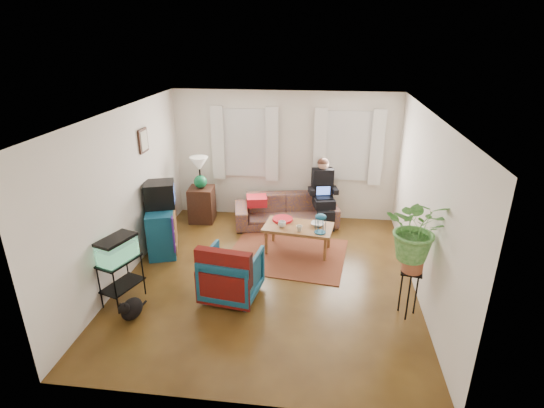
# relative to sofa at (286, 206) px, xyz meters

# --- Properties ---
(floor) EXTENTS (4.50, 5.00, 0.01)m
(floor) POSITION_rel_sofa_xyz_m (-0.08, -2.05, -0.40)
(floor) COLOR #4F2B14
(floor) RESTS_ON ground
(ceiling) EXTENTS (4.50, 5.00, 0.01)m
(ceiling) POSITION_rel_sofa_xyz_m (-0.08, -2.05, 2.20)
(ceiling) COLOR white
(ceiling) RESTS_ON wall_back
(wall_back) EXTENTS (4.50, 0.01, 2.60)m
(wall_back) POSITION_rel_sofa_xyz_m (-0.08, 0.45, 0.90)
(wall_back) COLOR silver
(wall_back) RESTS_ON floor
(wall_front) EXTENTS (4.50, 0.01, 2.60)m
(wall_front) POSITION_rel_sofa_xyz_m (-0.08, -4.55, 0.90)
(wall_front) COLOR silver
(wall_front) RESTS_ON floor
(wall_left) EXTENTS (0.01, 5.00, 2.60)m
(wall_left) POSITION_rel_sofa_xyz_m (-2.33, -2.05, 0.90)
(wall_left) COLOR silver
(wall_left) RESTS_ON floor
(wall_right) EXTENTS (0.01, 5.00, 2.60)m
(wall_right) POSITION_rel_sofa_xyz_m (2.17, -2.05, 0.90)
(wall_right) COLOR silver
(wall_right) RESTS_ON floor
(window_left) EXTENTS (1.08, 0.04, 1.38)m
(window_left) POSITION_rel_sofa_xyz_m (-0.88, 0.43, 1.15)
(window_left) COLOR white
(window_left) RESTS_ON wall_back
(window_right) EXTENTS (1.08, 0.04, 1.38)m
(window_right) POSITION_rel_sofa_xyz_m (1.17, 0.43, 1.15)
(window_right) COLOR white
(window_right) RESTS_ON wall_back
(curtains_left) EXTENTS (1.36, 0.06, 1.50)m
(curtains_left) POSITION_rel_sofa_xyz_m (-0.88, 0.35, 1.15)
(curtains_left) COLOR white
(curtains_left) RESTS_ON wall_back
(curtains_right) EXTENTS (1.36, 0.06, 1.50)m
(curtains_right) POSITION_rel_sofa_xyz_m (1.17, 0.35, 1.15)
(curtains_right) COLOR white
(curtains_right) RESTS_ON wall_back
(picture_frame) EXTENTS (0.04, 0.32, 0.40)m
(picture_frame) POSITION_rel_sofa_xyz_m (-2.30, -1.20, 1.55)
(picture_frame) COLOR #3D2616
(picture_frame) RESTS_ON wall_left
(area_rug) EXTENTS (2.18, 1.84, 0.01)m
(area_rug) POSITION_rel_sofa_xyz_m (0.13, -1.29, -0.39)
(area_rug) COLOR brown
(area_rug) RESTS_ON floor
(sofa) EXTENTS (2.17, 1.22, 0.80)m
(sofa) POSITION_rel_sofa_xyz_m (0.00, 0.00, 0.00)
(sofa) COLOR brown
(sofa) RESTS_ON floor
(seated_person) EXTENTS (0.63, 0.72, 1.22)m
(seated_person) POSITION_rel_sofa_xyz_m (0.72, 0.16, 0.21)
(seated_person) COLOR black
(seated_person) RESTS_ON sofa
(side_table) EXTENTS (0.52, 0.52, 0.71)m
(side_table) POSITION_rel_sofa_xyz_m (-1.73, -0.03, -0.04)
(side_table) COLOR #3C2216
(side_table) RESTS_ON floor
(table_lamp) EXTENTS (0.39, 0.39, 0.65)m
(table_lamp) POSITION_rel_sofa_xyz_m (-1.73, -0.03, 0.62)
(table_lamp) COLOR white
(table_lamp) RESTS_ON side_table
(dresser) EXTENTS (0.71, 1.00, 0.82)m
(dresser) POSITION_rel_sofa_xyz_m (-2.07, -1.38, 0.01)
(dresser) COLOR #12556E
(dresser) RESTS_ON floor
(crt_tv) EXTENTS (0.62, 0.59, 0.44)m
(crt_tv) POSITION_rel_sofa_xyz_m (-2.08, -1.29, 0.64)
(crt_tv) COLOR black
(crt_tv) RESTS_ON dresser
(aquarium_stand) EXTENTS (0.52, 0.68, 0.67)m
(aquarium_stand) POSITION_rel_sofa_xyz_m (-2.08, -2.94, -0.06)
(aquarium_stand) COLOR black
(aquarium_stand) RESTS_ON floor
(aquarium) EXTENTS (0.47, 0.62, 0.35)m
(aquarium) POSITION_rel_sofa_xyz_m (-2.08, -2.94, 0.45)
(aquarium) COLOR #7FD899
(aquarium) RESTS_ON aquarium_stand
(black_cat) EXTENTS (0.31, 0.43, 0.34)m
(black_cat) POSITION_rel_sofa_xyz_m (-1.80, -3.30, -0.23)
(black_cat) COLOR black
(black_cat) RESTS_ON floor
(armchair) EXTENTS (0.88, 0.83, 0.80)m
(armchair) POSITION_rel_sofa_xyz_m (-0.55, -2.61, -0.00)
(armchair) COLOR #11576A
(armchair) RESTS_ON floor
(serape_throw) EXTENTS (0.82, 0.30, 0.66)m
(serape_throw) POSITION_rel_sofa_xyz_m (-0.60, -2.92, 0.17)
(serape_throw) COLOR #9E0A0A
(serape_throw) RESTS_ON armchair
(coffee_table) EXTENTS (1.26, 0.80, 0.49)m
(coffee_table) POSITION_rel_sofa_xyz_m (0.32, -1.12, -0.15)
(coffee_table) COLOR olive
(coffee_table) RESTS_ON floor
(cup_a) EXTENTS (0.15, 0.15, 0.11)m
(cup_a) POSITION_rel_sofa_xyz_m (0.04, -1.19, 0.14)
(cup_a) COLOR white
(cup_a) RESTS_ON coffee_table
(cup_b) EXTENTS (0.12, 0.12, 0.10)m
(cup_b) POSITION_rel_sofa_xyz_m (0.34, -1.32, 0.14)
(cup_b) COLOR beige
(cup_b) RESTS_ON coffee_table
(bowl) EXTENTS (0.26, 0.26, 0.06)m
(bowl) POSITION_rel_sofa_xyz_m (0.65, -1.06, 0.12)
(bowl) COLOR white
(bowl) RESTS_ON coffee_table
(snack_tray) EXTENTS (0.41, 0.41, 0.04)m
(snack_tray) POSITION_rel_sofa_xyz_m (0.02, -0.92, 0.11)
(snack_tray) COLOR #B21414
(snack_tray) RESTS_ON coffee_table
(birdcage) EXTENTS (0.22, 0.22, 0.34)m
(birdcage) POSITION_rel_sofa_xyz_m (0.70, -1.33, 0.26)
(birdcage) COLOR #115B6B
(birdcage) RESTS_ON coffee_table
(plant_stand) EXTENTS (0.34, 0.34, 0.70)m
(plant_stand) POSITION_rel_sofa_xyz_m (1.92, -2.77, -0.05)
(plant_stand) COLOR black
(plant_stand) RESTS_ON floor
(potted_plant) EXTENTS (0.91, 0.82, 0.88)m
(potted_plant) POSITION_rel_sofa_xyz_m (1.92, -2.77, 0.78)
(potted_plant) COLOR #599947
(potted_plant) RESTS_ON plant_stand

